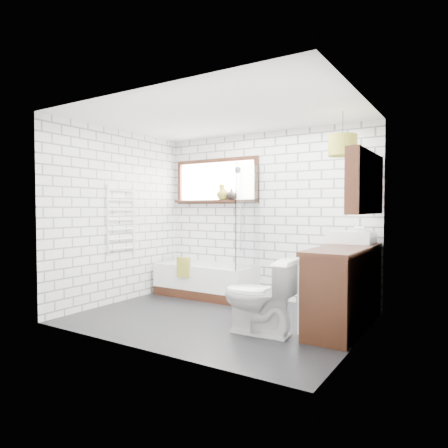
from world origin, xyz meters
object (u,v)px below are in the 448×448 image
Objects in this scene: vanity at (345,287)px; bathtub at (206,280)px; basin at (351,237)px; toilet at (259,296)px; pendant at (343,145)px.

bathtub is at bearing 168.08° from vanity.
vanity is at bearing -83.16° from basin.
basin is at bearing 96.84° from vanity.
bathtub is 0.95× the size of vanity.
basin is at bearing 0.51° from bathtub.
toilet is (-0.72, -0.75, -0.05)m from vanity.
bathtub is 1.99m from toilet.
vanity is 0.74m from basin.
vanity is 3.06× the size of basin.
toilet is (-0.66, -1.25, -0.59)m from basin.
pendant reaches higher than toilet.
toilet is at bearing -125.91° from pendant.
bathtub is at bearing -179.49° from basin.
bathtub is 2.34m from vanity.
pendant is (-0.08, 0.13, 1.64)m from vanity.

